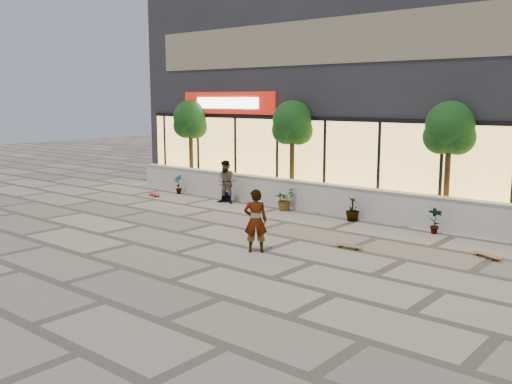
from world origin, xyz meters
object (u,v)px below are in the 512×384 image
Objects in this scene: tree_mideast at (449,131)px; skateboard_left at (154,194)px; skater_left at (227,182)px; tree_midwest at (292,125)px; skater_center at (255,221)px; skateboard_center at (349,246)px; tree_west at (191,122)px; skateboard_right_near at (488,255)px.

skateboard_left is at bearing -168.71° from tree_mideast.
skater_left is at bearing 25.20° from skateboard_left.
tree_midwest is at bearing 180.00° from tree_mideast.
skater_center is 9.65m from skateboard_left.
skater_left is (-5.35, 4.67, -0.01)m from skater_center.
tree_mideast reaches higher than skater_left.
skater_center is at bearing -135.40° from skateboard_center.
skateboard_center is at bearing 2.20° from skateboard_left.
skateboard_right_near is (13.79, -2.94, -2.90)m from tree_west.
skateboard_right_near is at bearing 175.09° from skater_center.
tree_mideast reaches higher than skateboard_right_near.
skater_center is at bearing -57.01° from skater_left.
tree_midwest is (5.50, 0.00, 0.00)m from tree_west.
skater_center is 7.10m from skater_left.
tree_mideast is 7.09m from skater_center.
tree_west is 11.09m from skater_center.
skater_center is at bearing -10.80° from skateboard_left.
tree_west reaches higher than skater_left.
tree_midwest is 7.34m from skateboard_center.
tree_west is 2.37× the size of skater_left.
skateboard_left is (-5.36, -2.27, -2.90)m from tree_midwest.
tree_west is at bearing 180.00° from tree_mideast.
skateboard_right_near is at bearing -52.09° from tree_mideast.
skater_left is (-1.94, -1.56, -2.16)m from tree_midwest.
skateboard_left is at bearing -157.06° from tree_midwest.
tree_mideast is 4.73m from skateboard_right_near.
tree_mideast is 4.65× the size of skateboard_left.
skateboard_center is 0.92× the size of skateboard_left.
skateboard_left is at bearing 175.78° from skater_left.
skateboard_center is (-0.88, -4.37, -2.91)m from tree_mideast.
skateboard_center is at bearing -37.57° from skater_left.
skater_left is at bearing -168.86° from tree_mideast.
tree_west is 11.50m from tree_mideast.
skater_center is at bearing -61.34° from tree_midwest.
tree_midwest is 6.50m from skateboard_left.
tree_west is 4.66× the size of skateboard_right_near.
tree_midwest reaches higher than skater_center.
skater_center reaches higher than skater_left.
skateboard_left is (-10.48, 2.10, 0.00)m from skateboard_center.
tree_mideast is 5.04× the size of skateboard_center.
skateboard_right_near is (10.23, -1.38, -0.74)m from skater_left.
tree_west reaches higher than skater_center.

